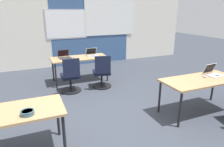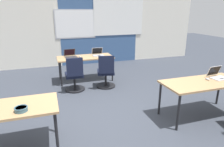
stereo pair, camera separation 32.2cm
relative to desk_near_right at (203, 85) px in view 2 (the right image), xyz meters
The scene contains 12 objects.
ground_plane 1.96m from the desk_near_right, 161.08° to the left, with size 24.00×24.00×0.00m.
back_wall_assembly 5.15m from the desk_near_right, 109.61° to the left, with size 10.00×0.27×2.80m.
desk_near_right is the anchor object (origin of this frame).
desk_far_center 3.30m from the desk_near_right, 122.01° to the left, with size 1.60×0.70×0.72m.
laptop_far_right 3.17m from the desk_near_right, 115.23° to the left, with size 0.34×0.33×0.22m.
chair_far_right 2.46m from the desk_near_right, 123.45° to the left, with size 0.52×0.58×0.92m.
laptop_far_left 3.62m from the desk_near_right, 126.67° to the left, with size 0.37×0.35×0.23m.
mouse_far_left 3.40m from the desk_near_right, 124.07° to the left, with size 0.09×0.11×0.03m.
chair_far_left 3.01m from the desk_near_right, 136.74° to the left, with size 0.52×0.54×0.92m.
laptop_near_right_end 0.45m from the desk_near_right, 12.97° to the left, with size 0.36×0.34×0.23m.
mouse_near_right_end 0.18m from the desk_near_right, 23.33° to the left, with size 0.06×0.10×0.03m.
snack_bowl 3.19m from the desk_near_right, behind, with size 0.18×0.18×0.06m.
Camera 2 is at (-1.01, -3.44, 2.02)m, focal length 31.85 mm.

